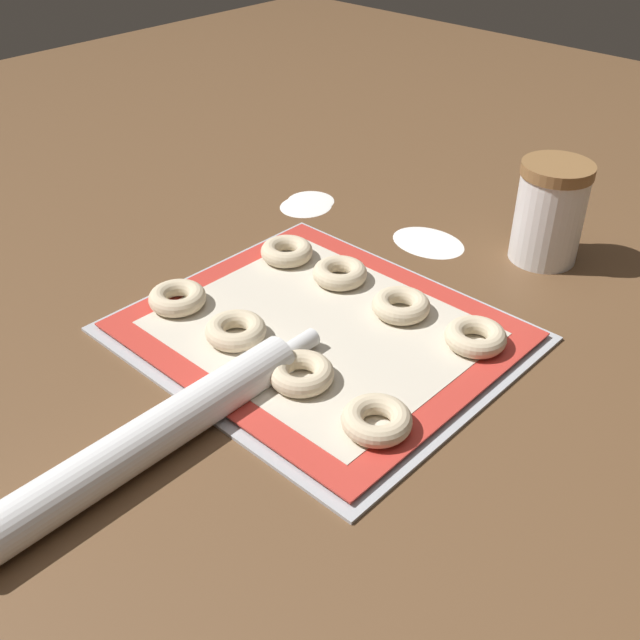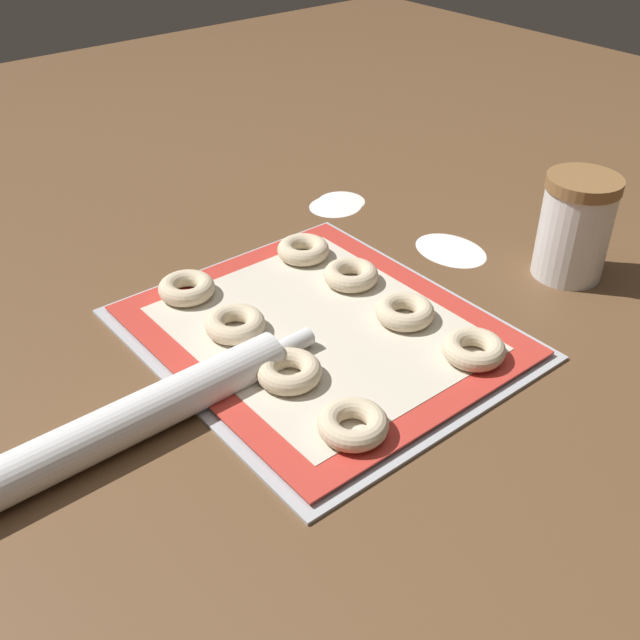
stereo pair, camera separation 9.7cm
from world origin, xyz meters
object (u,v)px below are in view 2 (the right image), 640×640
Objects in this scene: bagel_front_mid_right at (289,371)px; bagel_back_mid_left at (351,275)px; bagel_front_far_left at (187,288)px; bagel_front_far_right at (353,424)px; bagel_back_far_right at (474,349)px; baking_tray at (320,333)px; bagel_back_mid_right at (405,311)px; flour_canister at (575,227)px; bagel_front_mid_left at (235,324)px; bagel_back_far_left at (303,250)px; rolling_pin at (123,423)px.

bagel_back_mid_left is (-0.11, 0.18, 0.00)m from bagel_front_mid_right.
bagel_front_far_right is (0.32, -0.00, 0.00)m from bagel_front_far_left.
bagel_front_far_right and bagel_back_far_right have the same top height.
baking_tray is 0.11m from bagel_back_mid_left.
baking_tray is 6.09× the size of bagel_back_far_right.
bagel_back_mid_right is at bearing 121.56° from bagel_front_far_right.
flour_canister is (-0.06, 0.44, 0.05)m from bagel_front_far_right.
bagel_back_mid_left is at bearing 59.66° from bagel_front_far_left.
bagel_back_mid_right is at bearing -176.14° from bagel_back_far_right.
bagel_back_mid_left is at bearing -121.24° from flour_canister.
bagel_front_far_left is 0.10m from bagel_front_mid_left.
bagel_back_far_right is at bearing 61.84° from bagel_front_mid_right.
baking_tray is 6.09× the size of bagel_front_far_left.
bagel_front_far_left is 0.51m from flour_canister.
bagel_back_far_left is 0.30m from bagel_back_far_right.
bagel_back_mid_left is (-0.05, 0.10, 0.02)m from baking_tray.
bagel_back_mid_left is 0.11m from bagel_back_mid_right.
bagel_back_mid_right is 0.10m from bagel_back_far_right.
bagel_back_mid_left is (0.00, 0.18, 0.00)m from bagel_front_mid_left.
bagel_back_mid_right is 0.27m from flour_canister.
flour_canister reaches higher than bagel_front_far_left.
flour_canister is (0.15, 0.43, 0.05)m from bagel_front_mid_left.
bagel_back_far_right is at bearing 69.52° from rolling_pin.
bagel_front_far_right is (0.16, -0.09, 0.02)m from baking_tray.
bagel_back_far_left is (-0.09, 0.17, 0.00)m from bagel_front_mid_left.
bagel_front_mid_right is 1.00× the size of bagel_back_far_left.
bagel_front_far_right is 1.00× the size of bagel_back_far_left.
rolling_pin reaches higher than bagel_back_mid_right.
flour_canister reaches higher than bagel_back_far_left.
bagel_front_far_left is at bearing -120.87° from flour_canister.
rolling_pin is at bearing -78.60° from bagel_back_mid_left.
rolling_pin reaches higher than bagel_front_far_right.
baking_tray is 6.09× the size of bagel_back_far_left.
rolling_pin is at bearing -86.14° from baking_tray.
flour_canister is (-0.05, 0.25, 0.05)m from bagel_back_far_right.
bagel_front_far_right is 0.15× the size of rolling_pin.
bagel_front_far_left is 1.00× the size of bagel_front_mid_left.
bagel_back_mid_right is 0.36m from rolling_pin.
rolling_pin is (-0.08, -0.61, -0.05)m from flour_canister.
bagel_back_mid_right and bagel_back_far_right have the same top height.
bagel_front_mid_right is (0.05, -0.09, 0.02)m from baking_tray.
bagel_front_far_right is 1.00× the size of bagel_back_far_right.
bagel_front_mid_right is 0.18m from bagel_back_mid_right.
rolling_pin is at bearing -129.09° from bagel_front_far_right.
bagel_front_far_left is 1.00× the size of bagel_back_mid_left.
bagel_back_far_right is 0.26m from flour_canister.
bagel_back_far_right is (0.31, 0.18, 0.00)m from bagel_front_far_left.
bagel_back_far_right is at bearing -77.76° from flour_canister.
bagel_back_mid_right is at bearing 58.27° from bagel_front_mid_left.
baking_tray is 0.10m from bagel_back_mid_right.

